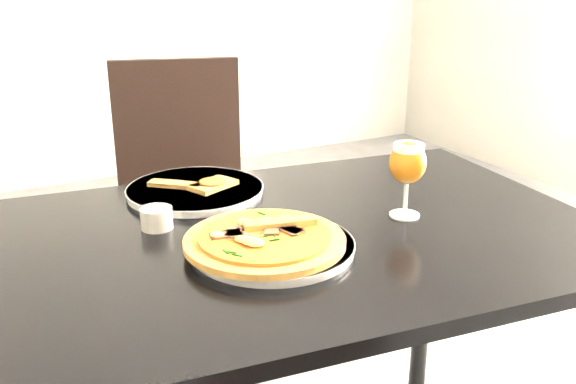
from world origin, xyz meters
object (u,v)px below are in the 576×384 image
dining_table (299,270)px  pizza (265,239)px  beer_glass (408,163)px  chair_far (183,196)px

dining_table → pizza: pizza is taller
dining_table → pizza: (-0.10, -0.06, 0.12)m
dining_table → beer_glass: (0.23, -0.04, 0.20)m
dining_table → chair_far: chair_far is taller
pizza → beer_glass: bearing=3.9°
dining_table → beer_glass: beer_glass is taller
chair_far → dining_table: bearing=-77.3°
dining_table → chair_far: bearing=93.1°
pizza → beer_glass: beer_glass is taller
chair_far → beer_glass: chair_far is taller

